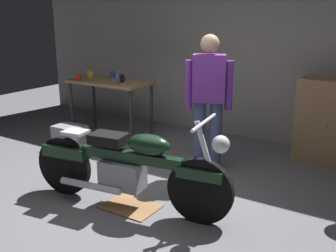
% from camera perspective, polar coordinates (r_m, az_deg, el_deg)
% --- Properties ---
extents(ground_plane, '(12.00, 12.00, 0.00)m').
position_cam_1_polar(ground_plane, '(4.30, -5.27, -10.52)').
color(ground_plane, slate).
extents(back_wall, '(8.00, 0.12, 3.10)m').
position_cam_1_polar(back_wall, '(6.30, 10.41, 12.42)').
color(back_wall, gray).
rests_on(back_wall, ground_plane).
extents(workbench, '(1.30, 0.64, 0.90)m').
position_cam_1_polar(workbench, '(6.22, -8.26, 5.39)').
color(workbench, '#99724C').
rests_on(workbench, ground_plane).
extents(motorcycle, '(2.18, 0.69, 1.00)m').
position_cam_1_polar(motorcycle, '(3.99, -5.72, -5.64)').
color(motorcycle, black).
rests_on(motorcycle, ground_plane).
extents(person_standing, '(0.53, 0.36, 1.67)m').
position_cam_1_polar(person_standing, '(4.80, 5.78, 4.02)').
color(person_standing, '#425177').
rests_on(person_standing, ground_plane).
extents(wooden_dresser, '(0.80, 0.47, 1.10)m').
position_cam_1_polar(wooden_dresser, '(5.57, 22.01, 0.63)').
color(wooden_dresser, '#99724C').
rests_on(wooden_dresser, ground_plane).
extents(drip_tray, '(0.56, 0.40, 0.01)m').
position_cam_1_polar(drip_tray, '(4.16, -5.37, -11.36)').
color(drip_tray, olive).
rests_on(drip_tray, ground_plane).
extents(storage_bin, '(0.44, 0.32, 0.34)m').
position_cam_1_polar(storage_bin, '(5.95, -13.81, -1.55)').
color(storage_bin, gray).
rests_on(storage_bin, ground_plane).
extents(mug_blue_enamel, '(0.12, 0.09, 0.10)m').
position_cam_1_polar(mug_blue_enamel, '(6.46, -7.95, 7.26)').
color(mug_blue_enamel, '#2D51AD').
rests_on(mug_blue_enamel, workbench).
extents(mug_black_matte, '(0.12, 0.08, 0.11)m').
position_cam_1_polar(mug_black_matte, '(6.04, -6.65, 6.75)').
color(mug_black_matte, black).
rests_on(mug_black_matte, workbench).
extents(mug_yellow_tall, '(0.13, 0.09, 0.11)m').
position_cam_1_polar(mug_yellow_tall, '(6.59, -11.09, 7.32)').
color(mug_yellow_tall, yellow).
rests_on(mug_yellow_tall, workbench).
extents(mug_red_diner, '(0.11, 0.08, 0.09)m').
position_cam_1_polar(mug_red_diner, '(6.31, -12.67, 6.79)').
color(mug_red_diner, red).
rests_on(mug_red_diner, workbench).
extents(bottle, '(0.06, 0.06, 0.24)m').
position_cam_1_polar(bottle, '(5.85, -7.20, 6.84)').
color(bottle, '#3F4C59').
rests_on(bottle, workbench).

